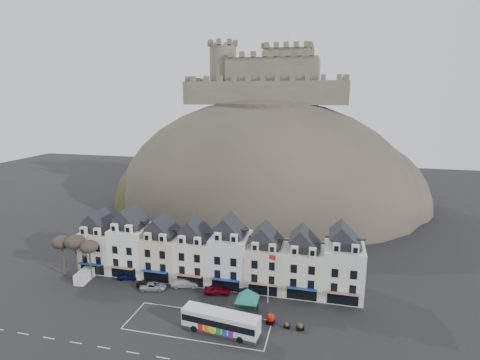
% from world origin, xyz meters
% --- Properties ---
extents(ground, '(300.00, 300.00, 0.00)m').
position_xyz_m(ground, '(0.00, 0.00, 0.00)').
color(ground, black).
rests_on(ground, ground).
extents(coach_bay_markings, '(22.00, 7.50, 0.01)m').
position_xyz_m(coach_bay_markings, '(2.00, 1.25, 0.00)').
color(coach_bay_markings, silver).
rests_on(coach_bay_markings, ground).
extents(townhouse_terrace, '(54.40, 9.35, 11.80)m').
position_xyz_m(townhouse_terrace, '(0.15, 15.97, 5.30)').
color(townhouse_terrace, '#EEE5CE').
rests_on(townhouse_terrace, ground).
extents(castle_hill, '(100.00, 76.00, 68.00)m').
position_xyz_m(castle_hill, '(1.25, 68.95, 0.11)').
color(castle_hill, '#3D362F').
rests_on(castle_hill, ground).
extents(castle, '(50.20, 22.20, 22.00)m').
position_xyz_m(castle, '(0.51, 75.93, 40.19)').
color(castle, '#615A4A').
rests_on(castle, ground).
extents(tree_left_far, '(3.61, 3.61, 8.24)m').
position_xyz_m(tree_left_far, '(-29.00, 10.50, 6.90)').
color(tree_left_far, '#3B2D25').
rests_on(tree_left_far, ground).
extents(tree_left_mid, '(3.78, 3.78, 8.64)m').
position_xyz_m(tree_left_mid, '(-26.00, 10.50, 7.24)').
color(tree_left_mid, '#3B2D25').
rests_on(tree_left_mid, ground).
extents(tree_left_near, '(3.43, 3.43, 7.84)m').
position_xyz_m(tree_left_near, '(-23.00, 10.50, 6.55)').
color(tree_left_near, '#3B2D25').
rests_on(tree_left_near, ground).
extents(bus, '(12.07, 4.22, 3.34)m').
position_xyz_m(bus, '(5.98, 0.22, 1.84)').
color(bus, '#262628').
rests_on(bus, ground).
extents(bus_shelter, '(7.26, 7.26, 4.61)m').
position_xyz_m(bus_shelter, '(8.81, 5.66, 3.58)').
color(bus_shelter, black).
rests_on(bus_shelter, ground).
extents(red_buoy, '(1.37, 1.37, 1.70)m').
position_xyz_m(red_buoy, '(12.84, 4.18, 0.87)').
color(red_buoy, black).
rests_on(red_buoy, ground).
extents(flagpole, '(1.28, 0.45, 9.13)m').
position_xyz_m(flagpole, '(11.56, 9.97, 5.21)').
color(flagpole, silver).
rests_on(flagpole, ground).
extents(white_van, '(2.33, 4.56, 2.01)m').
position_xyz_m(white_van, '(-23.87, 9.50, 1.01)').
color(white_van, silver).
rests_on(white_van, ground).
extents(planter_west, '(0.94, 0.62, 0.88)m').
position_xyz_m(planter_west, '(15.42, 3.54, 0.43)').
color(planter_west, black).
rests_on(planter_west, ground).
extents(planter_east, '(1.26, 0.92, 1.14)m').
position_xyz_m(planter_east, '(17.45, 3.50, 0.55)').
color(planter_east, black).
rests_on(planter_east, ground).
extents(car_navy, '(4.10, 2.44, 1.31)m').
position_xyz_m(car_navy, '(-16.17, 12.00, 0.65)').
color(car_navy, '#0B0F38').
rests_on(car_navy, ground).
extents(car_black, '(4.00, 1.46, 1.31)m').
position_xyz_m(car_black, '(-10.80, 9.79, 0.65)').
color(car_black, black).
rests_on(car_black, ground).
extents(car_silver, '(5.03, 3.29, 1.31)m').
position_xyz_m(car_silver, '(-9.60, 9.50, 0.65)').
color(car_silver, '#A8AAAF').
rests_on(car_silver, ground).
extents(car_white, '(5.69, 3.49, 1.54)m').
position_xyz_m(car_white, '(-4.40, 12.00, 0.77)').
color(car_white, silver).
rests_on(car_white, ground).
extents(car_maroon, '(4.90, 2.65, 1.58)m').
position_xyz_m(car_maroon, '(2.23, 10.76, 0.79)').
color(car_maroon, '#640516').
rests_on(car_maroon, ground).
extents(car_charcoal, '(4.21, 2.63, 1.31)m').
position_xyz_m(car_charcoal, '(7.77, 11.36, 0.65)').
color(car_charcoal, black).
rests_on(car_charcoal, ground).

